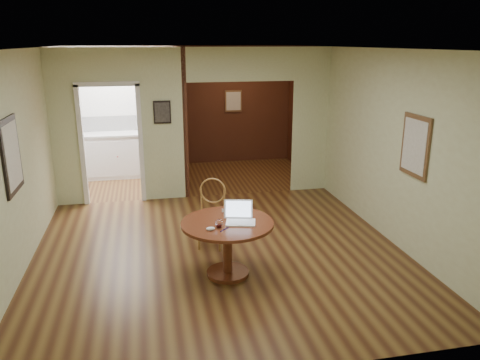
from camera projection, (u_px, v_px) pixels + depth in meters
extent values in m
plane|color=#412212|center=(220.00, 253.00, 6.42)|extent=(5.00, 5.00, 0.00)
plane|color=white|center=(217.00, 49.00, 5.65)|extent=(5.00, 5.00, 0.00)
plane|color=beige|center=(269.00, 232.00, 3.69)|extent=(5.00, 0.00, 5.00)
plane|color=beige|center=(11.00, 168.00, 5.55)|extent=(0.00, 5.00, 5.00)
plane|color=beige|center=(396.00, 149.00, 6.52)|extent=(0.00, 5.00, 5.00)
cube|color=beige|center=(65.00, 130.00, 7.94)|extent=(0.50, 2.70, 0.04)
cube|color=beige|center=(163.00, 126.00, 8.26)|extent=(0.80, 2.70, 0.04)
cube|color=beige|center=(310.00, 121.00, 8.80)|extent=(0.70, 2.70, 0.04)
plane|color=white|center=(123.00, 111.00, 10.00)|extent=(2.70, 0.00, 2.70)
plane|color=#381B10|center=(233.00, 105.00, 10.95)|extent=(2.70, 0.00, 2.70)
cube|color=#381B10|center=(180.00, 115.00, 9.52)|extent=(0.08, 2.50, 2.70)
cube|color=black|center=(11.00, 155.00, 5.51)|extent=(0.03, 0.70, 0.90)
cube|color=brown|center=(415.00, 146.00, 6.00)|extent=(0.03, 0.60, 0.80)
cube|color=black|center=(162.00, 112.00, 8.17)|extent=(0.30, 0.03, 0.40)
cube|color=silver|center=(233.00, 101.00, 10.90)|extent=(0.40, 0.03, 0.50)
cube|color=white|center=(124.00, 123.00, 10.05)|extent=(2.00, 0.02, 0.32)
cylinder|color=brown|center=(228.00, 273.00, 5.83)|extent=(0.52, 0.52, 0.05)
cylinder|color=brown|center=(228.00, 249.00, 5.73)|extent=(0.11, 0.11, 0.61)
cylinder|color=brown|center=(227.00, 223.00, 5.64)|extent=(1.12, 1.12, 0.04)
cylinder|color=#AD753D|center=(211.00, 217.00, 6.51)|extent=(0.52, 0.52, 0.03)
cylinder|color=#AD753D|center=(199.00, 235.00, 6.46)|extent=(0.03, 0.03, 0.44)
cylinder|color=#AD753D|center=(220.00, 237.00, 6.41)|extent=(0.03, 0.03, 0.44)
cylinder|color=#AD753D|center=(203.00, 227.00, 6.73)|extent=(0.03, 0.03, 0.44)
cylinder|color=#AD753D|center=(223.00, 228.00, 6.69)|extent=(0.03, 0.03, 0.44)
cylinder|color=#AD753D|center=(201.00, 201.00, 6.62)|extent=(0.03, 0.03, 0.35)
cylinder|color=#AD753D|center=(224.00, 202.00, 6.57)|extent=(0.03, 0.03, 0.35)
torus|color=#AD753D|center=(213.00, 191.00, 6.56)|extent=(0.36, 0.15, 0.38)
cube|color=white|center=(241.00, 222.00, 5.59)|extent=(0.40, 0.32, 0.02)
cube|color=silver|center=(241.00, 223.00, 5.56)|extent=(0.32, 0.19, 0.00)
cube|color=white|center=(238.00, 209.00, 5.69)|extent=(0.35, 0.14, 0.23)
cube|color=#93A4BC|center=(238.00, 209.00, 5.69)|extent=(0.31, 0.12, 0.19)
imported|color=#A9A9AD|center=(234.00, 212.00, 5.92)|extent=(0.34, 0.25, 0.02)
ellipsoid|color=white|center=(210.00, 229.00, 5.37)|extent=(0.11, 0.06, 0.04)
cylinder|color=#0D0D5D|center=(224.00, 229.00, 5.40)|extent=(0.12, 0.11, 0.01)
cube|color=white|center=(126.00, 155.00, 9.97)|extent=(2.00, 0.55, 0.90)
cube|color=silver|center=(124.00, 134.00, 9.84)|extent=(2.06, 0.60, 0.04)
sphere|color=#B20C0C|center=(118.00, 157.00, 9.66)|extent=(0.03, 0.03, 0.03)
sphere|color=#B20C0C|center=(166.00, 154.00, 9.85)|extent=(0.03, 0.03, 0.03)
ellipsoid|color=beige|center=(149.00, 125.00, 9.89)|extent=(0.35, 0.32, 0.28)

